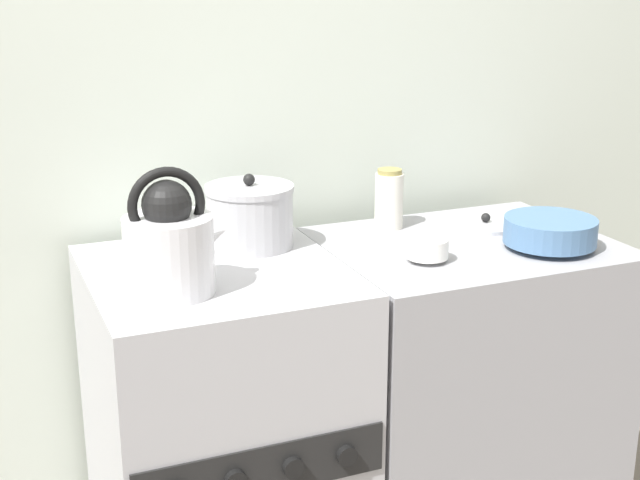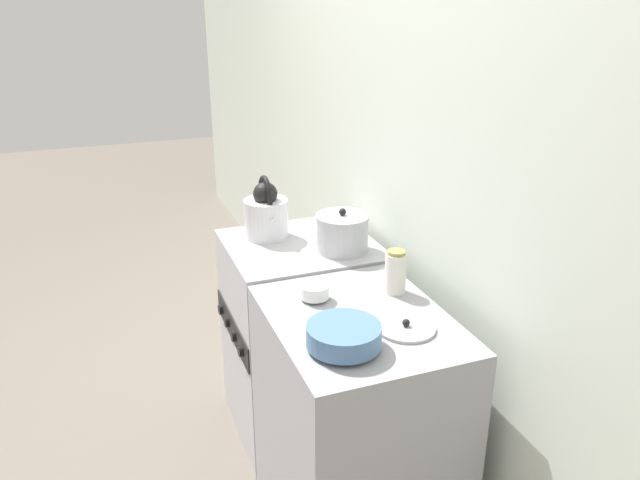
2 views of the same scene
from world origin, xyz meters
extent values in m
plane|color=#70665B|center=(0.00, 0.00, 0.00)|extent=(12.00, 12.00, 0.00)
cube|color=silver|center=(0.00, 0.66, 1.25)|extent=(7.00, 0.06, 2.50)
cube|color=#B2B2B7|center=(0.00, 0.30, 0.44)|extent=(0.55, 0.59, 0.88)
cube|color=black|center=(0.00, 0.00, 0.55)|extent=(0.53, 0.01, 0.11)
cylinder|color=black|center=(-0.18, -0.01, 0.55)|extent=(0.04, 0.02, 0.04)
cylinder|color=black|center=(-0.06, -0.01, 0.55)|extent=(0.04, 0.02, 0.04)
cylinder|color=black|center=(0.06, -0.01, 0.55)|extent=(0.04, 0.02, 0.04)
cylinder|color=black|center=(0.18, -0.01, 0.55)|extent=(0.04, 0.02, 0.04)
cube|color=#99999E|center=(0.63, 0.28, 0.44)|extent=(0.69, 0.55, 0.87)
cylinder|color=silver|center=(-0.12, 0.19, 0.96)|extent=(0.18, 0.18, 0.16)
sphere|color=black|center=(-0.12, 0.19, 1.07)|extent=(0.10, 0.10, 0.10)
torus|color=black|center=(-0.12, 0.19, 1.06)|extent=(0.16, 0.02, 0.16)
cone|color=silver|center=(-0.04, 0.19, 0.99)|extent=(0.09, 0.04, 0.07)
cylinder|color=#B2B2B7|center=(0.12, 0.43, 0.95)|extent=(0.20, 0.20, 0.13)
cylinder|color=#B2B2B7|center=(0.12, 0.43, 1.02)|extent=(0.21, 0.21, 0.01)
sphere|color=black|center=(0.12, 0.43, 1.04)|extent=(0.03, 0.03, 0.03)
cylinder|color=#4C729E|center=(0.78, 0.16, 0.88)|extent=(0.10, 0.10, 0.01)
cylinder|color=#4C729E|center=(0.78, 0.16, 0.92)|extent=(0.22, 0.22, 0.06)
cylinder|color=white|center=(0.47, 0.19, 0.88)|extent=(0.04, 0.04, 0.01)
cylinder|color=white|center=(0.47, 0.19, 0.90)|extent=(0.10, 0.10, 0.04)
cylinder|color=silver|center=(0.51, 0.46, 0.94)|extent=(0.07, 0.07, 0.14)
cylinder|color=#998C4C|center=(0.51, 0.46, 1.02)|extent=(0.06, 0.06, 0.01)
cylinder|color=#B2B2B7|center=(0.75, 0.38, 0.88)|extent=(0.18, 0.18, 0.01)
sphere|color=black|center=(0.75, 0.38, 0.89)|extent=(0.02, 0.02, 0.02)
camera|label=1|loc=(-0.50, -1.49, 1.52)|focal=50.00mm
camera|label=2|loc=(2.22, -0.45, 1.84)|focal=35.00mm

